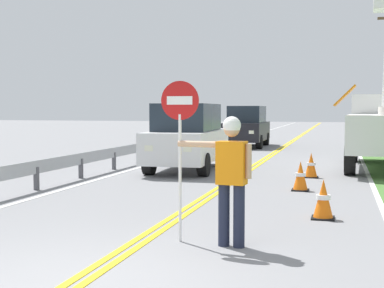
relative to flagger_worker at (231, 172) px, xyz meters
name	(u,v)px	position (x,y,z in m)	size (l,w,h in m)	color
ground_plane	(75,284)	(-1.33, -2.07, -1.05)	(160.00, 160.00, 0.00)	gray
centerline_yellow_left	(276,151)	(-1.42, 17.93, -1.04)	(0.11, 110.00, 0.01)	yellow
centerline_yellow_right	(280,151)	(-1.24, 17.93, -1.04)	(0.11, 110.00, 0.01)	yellow
edge_line_right	(359,152)	(2.27, 17.93, -1.04)	(0.12, 110.00, 0.01)	silver
edge_line_left	(204,149)	(-4.93, 17.93, -1.04)	(0.12, 110.00, 0.01)	silver
flagger_worker	(231,172)	(0.00, 0.00, 0.00)	(1.08, 0.28, 1.83)	#1E2338
stop_sign_paddle	(180,124)	(-0.76, 0.08, 0.66)	(0.56, 0.04, 2.33)	silver
oncoming_suv_nearest	(188,137)	(-3.18, 8.98, 0.01)	(2.06, 4.67, 2.10)	silver
oncoming_suv_second	(247,126)	(-3.19, 20.24, 0.01)	(1.98, 4.63, 2.10)	black
traffic_cone_lead	(323,200)	(1.19, 2.32, -0.71)	(0.40, 0.40, 0.70)	orange
traffic_cone_mid	(300,177)	(0.57, 5.57, -0.71)	(0.40, 0.40, 0.70)	orange
traffic_cone_tail	(311,166)	(0.68, 8.14, -0.71)	(0.40, 0.40, 0.70)	orange
guardrail_left_shoulder	(150,146)	(-5.53, 12.00, -0.53)	(0.10, 32.00, 0.71)	#9EA0A3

